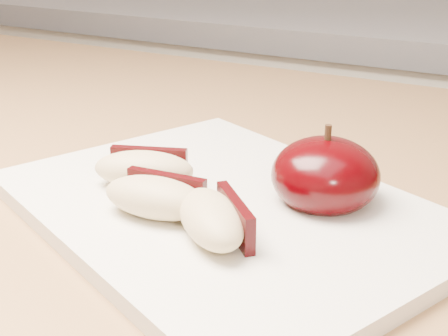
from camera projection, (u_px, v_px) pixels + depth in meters
The scene contains 6 objects.
back_cabinet at pixel (373, 237), 1.30m from camera, with size 2.40×0.62×0.94m.
cutting_board at pixel (224, 209), 0.43m from camera, with size 0.31×0.23×0.01m, color silver.
apple_half at pixel (325, 175), 0.43m from camera, with size 0.08×0.08×0.06m.
apple_wedge_a at pixel (145, 169), 0.45m from camera, with size 0.08×0.06×0.03m.
apple_wedge_b at pixel (157, 197), 0.41m from camera, with size 0.08×0.04×0.03m.
apple_wedge_c at pixel (214, 218), 0.38m from camera, with size 0.08×0.08×0.03m.
Camera 1 is at (0.28, 0.04, 1.10)m, focal length 50.00 mm.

